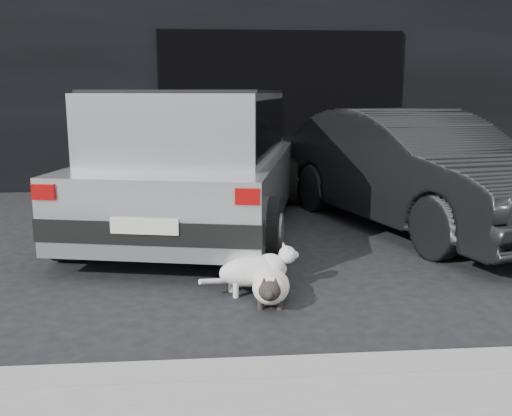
{
  "coord_description": "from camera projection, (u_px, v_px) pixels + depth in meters",
  "views": [
    {
      "loc": [
        -0.22,
        -5.53,
        1.63
      ],
      "look_at": [
        0.19,
        -0.64,
        0.62
      ],
      "focal_mm": 40.0,
      "sensor_mm": 36.0,
      "label": 1
    }
  ],
  "objects": [
    {
      "name": "ground",
      "position": [
        232.0,
        256.0,
        5.75
      ],
      "size": [
        80.0,
        80.0,
        0.0
      ],
      "primitive_type": "plane",
      "color": "black",
      "rests_on": "ground"
    },
    {
      "name": "building_facade",
      "position": [
        268.0,
        46.0,
        11.18
      ],
      "size": [
        34.0,
        4.0,
        5.0
      ],
      "primitive_type": "cube",
      "color": "black",
      "rests_on": "ground"
    },
    {
      "name": "garage_opening",
      "position": [
        281.0,
        112.0,
        9.46
      ],
      "size": [
        4.0,
        0.1,
        2.6
      ],
      "primitive_type": "cube",
      "color": "black",
      "rests_on": "ground"
    },
    {
      "name": "curb",
      "position": [
        424.0,
        370.0,
        3.28
      ],
      "size": [
        18.0,
        0.25,
        0.12
      ],
      "primitive_type": "cube",
      "color": "gray",
      "rests_on": "ground"
    },
    {
      "name": "silver_hatchback",
      "position": [
        200.0,
        154.0,
        6.75
      ],
      "size": [
        2.93,
        4.78,
        1.65
      ],
      "rotation": [
        0.0,
        0.0,
        -0.21
      ],
      "color": "#B9BBBE",
      "rests_on": "ground"
    },
    {
      "name": "second_car",
      "position": [
        414.0,
        169.0,
        6.85
      ],
      "size": [
        2.74,
        4.57,
        1.42
      ],
      "primitive_type": "imported",
      "rotation": [
        0.0,
        0.0,
        0.31
      ],
      "color": "black",
      "rests_on": "ground"
    },
    {
      "name": "cat_siamese",
      "position": [
        271.0,
        287.0,
        4.43
      ],
      "size": [
        0.38,
        0.88,
        0.3
      ],
      "rotation": [
        0.0,
        0.0,
        3.0
      ],
      "color": "beige",
      "rests_on": "ground"
    },
    {
      "name": "cat_white",
      "position": [
        258.0,
        269.0,
        4.69
      ],
      "size": [
        0.84,
        0.41,
        0.4
      ],
      "rotation": [
        0.0,
        0.0,
        -1.35
      ],
      "color": "silver",
      "rests_on": "ground"
    }
  ]
}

